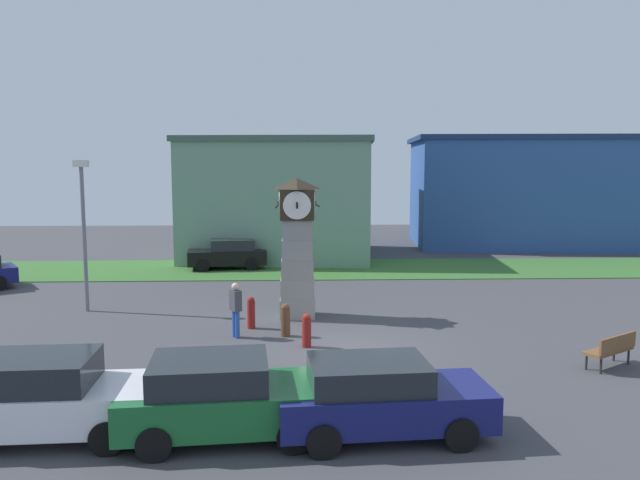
# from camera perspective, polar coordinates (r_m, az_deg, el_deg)

# --- Properties ---
(ground_plane) EXTENTS (74.17, 74.17, 0.00)m
(ground_plane) POSITION_cam_1_polar(r_m,az_deg,el_deg) (18.24, 2.06, -9.82)
(ground_plane) COLOR #424247
(clock_tower) EXTENTS (1.53, 1.58, 4.80)m
(clock_tower) POSITION_cam_1_polar(r_m,az_deg,el_deg) (21.40, -2.10, -0.74)
(clock_tower) COLOR gray
(clock_tower) RESTS_ON ground_plane
(bollard_near_tower) EXTENTS (0.26, 0.26, 1.04)m
(bollard_near_tower) POSITION_cam_1_polar(r_m,az_deg,el_deg) (20.30, -6.32, -6.59)
(bollard_near_tower) COLOR maroon
(bollard_near_tower) RESTS_ON ground_plane
(bollard_mid_row) EXTENTS (0.29, 0.29, 1.02)m
(bollard_mid_row) POSITION_cam_1_polar(r_m,az_deg,el_deg) (19.31, -3.18, -7.28)
(bollard_mid_row) COLOR brown
(bollard_mid_row) RESTS_ON ground_plane
(bollard_far_row) EXTENTS (0.27, 0.27, 0.98)m
(bollard_far_row) POSITION_cam_1_polar(r_m,az_deg,el_deg) (18.17, -1.24, -8.24)
(bollard_far_row) COLOR maroon
(bollard_far_row) RESTS_ON ground_plane
(car_navy_sedan) EXTENTS (3.99, 2.06, 1.61)m
(car_navy_sedan) POSITION_cam_1_polar(r_m,az_deg,el_deg) (13.40, -23.57, -13.00)
(car_navy_sedan) COLOR silver
(car_navy_sedan) RESTS_ON ground_plane
(car_near_tower) EXTENTS (4.16, 2.25, 1.57)m
(car_near_tower) POSITION_cam_1_polar(r_m,az_deg,el_deg) (12.52, -8.98, -13.98)
(car_near_tower) COLOR #19602D
(car_near_tower) RESTS_ON ground_plane
(car_by_building) EXTENTS (4.21, 2.10, 1.51)m
(car_by_building) POSITION_cam_1_polar(r_m,az_deg,el_deg) (12.49, 5.50, -14.11)
(car_by_building) COLOR navy
(car_by_building) RESTS_ON ground_plane
(car_silver_hatch) EXTENTS (4.08, 2.24, 1.53)m
(car_silver_hatch) POSITION_cam_1_polar(r_m,az_deg,el_deg) (31.80, -8.36, -1.26)
(car_silver_hatch) COLOR black
(car_silver_hatch) RESTS_ON ground_plane
(bench) EXTENTS (1.63, 1.31, 0.90)m
(bench) POSITION_cam_1_polar(r_m,az_deg,el_deg) (18.01, 25.10, -8.96)
(bench) COLOR brown
(bench) RESTS_ON ground_plane
(pedestrian_crossing_lot) EXTENTS (0.41, 0.47, 1.70)m
(pedestrian_crossing_lot) POSITION_cam_1_polar(r_m,az_deg,el_deg) (19.20, -7.72, -6.02)
(pedestrian_crossing_lot) COLOR #264CA5
(pedestrian_crossing_lot) RESTS_ON ground_plane
(street_lamp_near_road) EXTENTS (0.50, 0.24, 5.41)m
(street_lamp_near_road) POSITION_cam_1_polar(r_m,az_deg,el_deg) (23.65, -20.81, 1.44)
(street_lamp_near_road) COLOR slate
(street_lamp_near_road) RESTS_ON ground_plane
(warehouse_blue_far) EXTENTS (11.20, 10.46, 6.72)m
(warehouse_blue_far) POSITION_cam_1_polar(r_m,az_deg,el_deg) (36.10, -3.55, 3.90)
(warehouse_blue_far) COLOR gray
(warehouse_blue_far) RESTS_ON ground_plane
(storefront_low_left) EXTENTS (19.58, 10.42, 7.04)m
(storefront_low_left) POSITION_cam_1_polar(r_m,az_deg,el_deg) (43.75, 20.87, 4.19)
(storefront_low_left) COLOR #2D5193
(storefront_low_left) RESTS_ON ground_plane
(grass_verge_far) EXTENTS (44.50, 6.13, 0.04)m
(grass_verge_far) POSITION_cam_1_polar(r_m,az_deg,el_deg) (31.54, 1.93, -2.65)
(grass_verge_far) COLOR #386B2D
(grass_verge_far) RESTS_ON ground_plane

